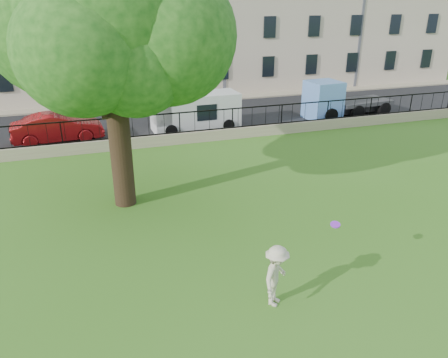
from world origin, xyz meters
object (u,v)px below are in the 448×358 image
object	(u,v)px
frisbee	(335,225)
blue_truck	(347,98)
man	(276,276)
red_sedan	(58,128)
white_van	(196,112)
tree	(104,17)

from	to	relation	value
frisbee	blue_truck	world-z (taller)	blue_truck
man	red_sedan	world-z (taller)	man
white_van	blue_truck	size ratio (longest dim) A/B	0.88
tree	man	bearing A→B (deg)	-66.76
red_sedan	blue_truck	world-z (taller)	blue_truck
red_sedan	white_van	bearing A→B (deg)	-94.24
tree	red_sedan	world-z (taller)	tree
blue_truck	red_sedan	bearing A→B (deg)	175.03
white_van	blue_truck	world-z (taller)	blue_truck
tree	frisbee	world-z (taller)	tree
tree	white_van	xyz separation A→B (m)	(5.31, 8.96, -5.73)
tree	man	size ratio (longest dim) A/B	5.99
blue_truck	frisbee	bearing A→B (deg)	-128.74
frisbee	blue_truck	bearing A→B (deg)	56.23
man	white_van	distance (m)	16.46
man	red_sedan	bearing A→B (deg)	63.42
white_van	blue_truck	xyz separation A→B (m)	(10.35, 0.00, 0.14)
tree	man	world-z (taller)	tree
frisbee	blue_truck	distance (m)	18.98
red_sedan	blue_truck	size ratio (longest dim) A/B	0.82
tree	blue_truck	world-z (taller)	tree
frisbee	white_van	world-z (taller)	white_van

